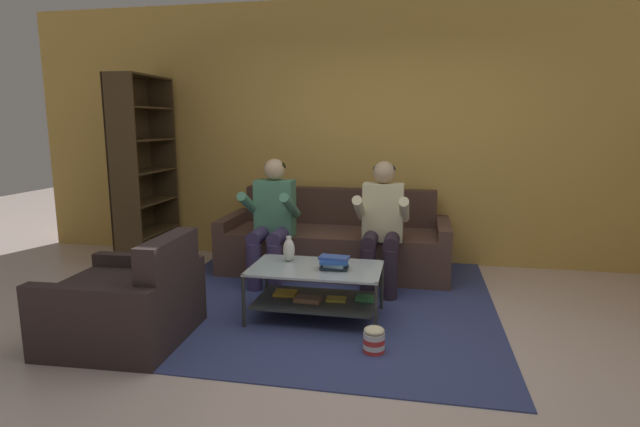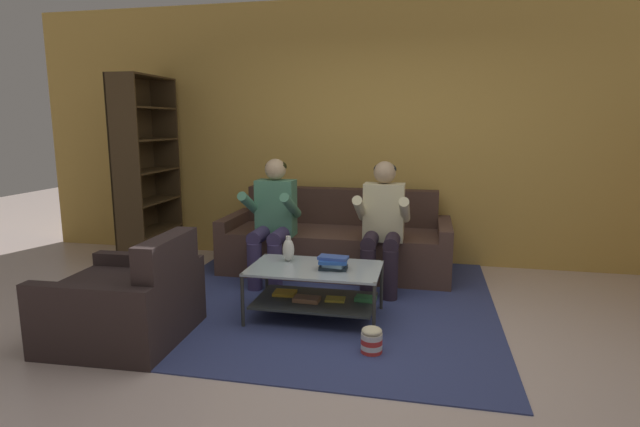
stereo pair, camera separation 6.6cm
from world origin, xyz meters
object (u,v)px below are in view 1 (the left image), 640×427
(popcorn_tub, at_px, (374,340))
(vase, at_px, (289,249))
(book_stack, at_px, (334,263))
(armchair, at_px, (127,305))
(couch, at_px, (335,244))
(coffee_table, at_px, (316,285))
(person_seated_left, at_px, (272,216))
(bookshelf, at_px, (140,181))
(person_seated_right, at_px, (382,221))

(popcorn_tub, bearing_deg, vase, 139.59)
(book_stack, relative_size, armchair, 0.25)
(couch, bearing_deg, coffee_table, -86.65)
(person_seated_left, distance_m, book_stack, 1.17)
(couch, height_order, bookshelf, bookshelf)
(coffee_table, relative_size, vase, 4.88)
(book_stack, distance_m, popcorn_tub, 0.73)
(person_seated_right, bearing_deg, coffee_table, -118.81)
(couch, height_order, popcorn_tub, couch)
(vase, relative_size, bookshelf, 0.10)
(coffee_table, xyz_separation_m, popcorn_tub, (0.52, -0.53, -0.19))
(couch, distance_m, popcorn_tub, 1.99)
(person_seated_left, distance_m, coffee_table, 1.10)
(couch, bearing_deg, popcorn_tub, -72.52)
(couch, relative_size, armchair, 2.49)
(vase, distance_m, armchair, 1.31)
(book_stack, distance_m, bookshelf, 2.80)
(vase, bearing_deg, couch, 81.71)
(person_seated_right, distance_m, armchair, 2.31)
(couch, bearing_deg, armchair, -120.40)
(vase, bearing_deg, bookshelf, 150.18)
(couch, bearing_deg, person_seated_right, -44.49)
(person_seated_right, distance_m, vase, 1.01)
(bookshelf, distance_m, armchair, 2.30)
(couch, height_order, book_stack, couch)
(vase, bearing_deg, popcorn_tub, -40.41)
(book_stack, bearing_deg, coffee_table, 168.42)
(couch, bearing_deg, bookshelf, -178.12)
(person_seated_right, height_order, vase, person_seated_right)
(bookshelf, distance_m, popcorn_tub, 3.44)
(couch, distance_m, armchair, 2.34)
(person_seated_right, bearing_deg, armchair, -139.02)
(coffee_table, bearing_deg, person_seated_right, 61.19)
(book_stack, bearing_deg, person_seated_left, 131.68)
(person_seated_right, xyz_separation_m, coffee_table, (-0.46, -0.83, -0.39))
(book_stack, xyz_separation_m, bookshelf, (-2.43, 1.31, 0.45))
(vase, height_order, book_stack, vase)
(person_seated_left, bearing_deg, person_seated_right, -0.04)
(book_stack, bearing_deg, vase, 159.19)
(person_seated_left, bearing_deg, coffee_table, -53.47)
(popcorn_tub, bearing_deg, person_seated_left, 129.64)
(person_seated_right, relative_size, coffee_table, 1.16)
(vase, bearing_deg, armchair, -141.84)
(bookshelf, relative_size, armchair, 2.18)
(popcorn_tub, bearing_deg, bookshelf, 146.97)
(coffee_table, bearing_deg, armchair, -152.24)
(couch, relative_size, person_seated_left, 1.94)
(bookshelf, bearing_deg, vase, -29.82)
(coffee_table, distance_m, bookshelf, 2.69)
(bookshelf, bearing_deg, person_seated_left, -15.23)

